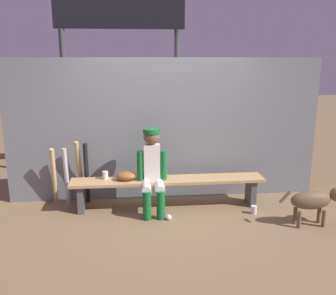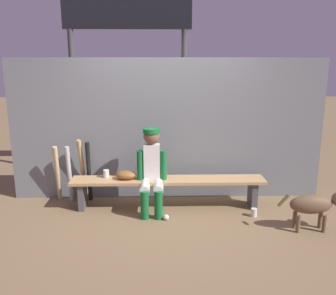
% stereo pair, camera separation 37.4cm
% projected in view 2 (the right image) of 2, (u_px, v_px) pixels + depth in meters
% --- Properties ---
extents(ground_plane, '(30.00, 30.00, 0.00)m').
position_uv_depth(ground_plane, '(168.00, 207.00, 5.25)').
color(ground_plane, brown).
extents(chainlink_fence, '(4.58, 0.03, 2.07)m').
position_uv_depth(chainlink_fence, '(167.00, 130.00, 5.41)').
color(chainlink_fence, slate).
rests_on(chainlink_fence, ground_plane).
extents(dugout_bench, '(2.70, 0.36, 0.42)m').
position_uv_depth(dugout_bench, '(168.00, 185.00, 5.17)').
color(dugout_bench, tan).
rests_on(dugout_bench, ground_plane).
extents(player_seated, '(0.41, 0.55, 1.14)m').
position_uv_depth(player_seated, '(152.00, 168.00, 5.00)').
color(player_seated, silver).
rests_on(player_seated, ground_plane).
extents(baseball_glove, '(0.28, 0.20, 0.12)m').
position_uv_depth(baseball_glove, '(126.00, 175.00, 5.13)').
color(baseball_glove, brown).
rests_on(baseball_glove, dugout_bench).
extents(bat_aluminum_black, '(0.08, 0.16, 0.90)m').
position_uv_depth(bat_aluminum_black, '(89.00, 172.00, 5.38)').
color(bat_aluminum_black, black).
rests_on(bat_aluminum_black, ground_plane).
extents(bat_wood_tan, '(0.11, 0.26, 0.94)m').
position_uv_depth(bat_wood_tan, '(83.00, 170.00, 5.43)').
color(bat_wood_tan, tan).
rests_on(bat_wood_tan, ground_plane).
extents(bat_aluminum_silver, '(0.08, 0.14, 0.84)m').
position_uv_depth(bat_aluminum_silver, '(69.00, 174.00, 5.37)').
color(bat_aluminum_silver, '#B7B7BC').
rests_on(bat_aluminum_silver, ground_plane).
extents(bat_wood_natural, '(0.10, 0.25, 0.85)m').
position_uv_depth(bat_wood_natural, '(58.00, 173.00, 5.38)').
color(bat_wood_natural, tan).
rests_on(bat_wood_natural, ground_plane).
extents(baseball, '(0.07, 0.07, 0.07)m').
position_uv_depth(baseball, '(166.00, 217.00, 4.83)').
color(baseball, white).
rests_on(baseball, ground_plane).
extents(cup_on_ground, '(0.08, 0.08, 0.11)m').
position_uv_depth(cup_on_ground, '(254.00, 212.00, 4.94)').
color(cup_on_ground, silver).
rests_on(cup_on_ground, ground_plane).
extents(cup_on_bench, '(0.08, 0.08, 0.11)m').
position_uv_depth(cup_on_bench, '(106.00, 174.00, 5.20)').
color(cup_on_bench, silver).
rests_on(cup_on_bench, dugout_bench).
extents(scoreboard, '(2.42, 0.27, 3.56)m').
position_uv_depth(scoreboard, '(131.00, 29.00, 6.15)').
color(scoreboard, '#3F3F42').
rests_on(scoreboard, ground_plane).
extents(dog, '(0.84, 0.20, 0.49)m').
position_uv_depth(dog, '(316.00, 204.00, 4.48)').
color(dog, brown).
rests_on(dog, ground_plane).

